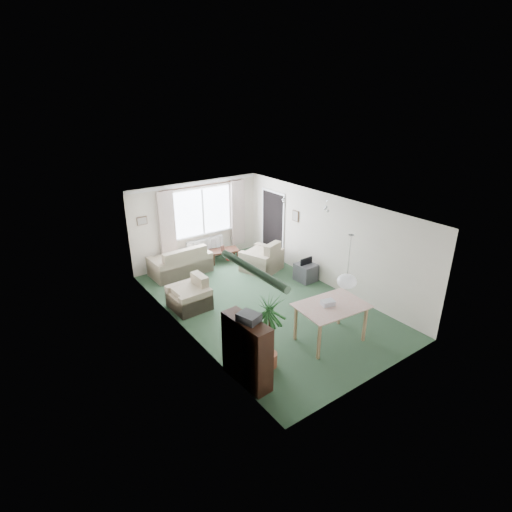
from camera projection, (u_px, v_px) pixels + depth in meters
ground at (263, 304)px, 9.54m from camera, size 6.50×6.50×0.00m
window at (202, 211)px, 11.49m from camera, size 1.80×0.03×1.30m
curtain_rod at (202, 185)px, 11.13m from camera, size 2.60×0.03×0.03m
curtain_left at (167, 227)px, 10.89m from camera, size 0.45×0.08×2.00m
curtain_right at (238, 213)px, 12.12m from camera, size 0.45×0.08×2.00m
radiator at (205, 247)px, 11.89m from camera, size 1.20×0.10×0.55m
doorway at (273, 226)px, 11.87m from camera, size 0.03×0.95×2.00m
pendant_lamp at (347, 281)px, 7.35m from camera, size 0.36×0.36×0.36m
tinsel_garland at (253, 270)px, 5.91m from camera, size 1.60×1.60×0.12m
bauble_cluster_a at (284, 198)px, 10.06m from camera, size 0.20×0.20×0.20m
bauble_cluster_b at (326, 206)px, 9.32m from camera, size 0.20×0.20×0.20m
wall_picture_back at (142, 221)px, 10.50m from camera, size 0.28×0.03×0.22m
wall_picture_right at (296, 216)px, 10.91m from camera, size 0.03×0.24×0.30m
sofa at (180, 260)px, 11.00m from camera, size 1.65×0.92×0.81m
armchair_corner at (262, 255)px, 11.21m from camera, size 1.23×1.20×0.87m
armchair_left at (189, 293)px, 9.26m from camera, size 0.84×0.88×0.76m
coffee_table at (224, 256)px, 11.85m from camera, size 0.92×0.66×0.38m
photo_frame at (222, 248)px, 11.67m from camera, size 0.12×0.04×0.16m
bookshelf at (247, 351)px, 6.82m from camera, size 0.41×1.03×1.23m
hifi_box at (249, 317)px, 6.53m from camera, size 0.37×0.42×0.14m
houseplant at (270, 332)px, 7.14m from camera, size 0.69×0.69×1.47m
dining_table at (330, 323)px, 8.04m from camera, size 1.34×0.96×0.79m
gift_box at (328, 303)px, 7.86m from camera, size 0.29×0.24×0.12m
tv_cube at (306, 272)px, 10.66m from camera, size 0.49×0.53×0.47m
pet_bed at (261, 269)px, 11.24m from camera, size 0.76×0.76×0.12m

